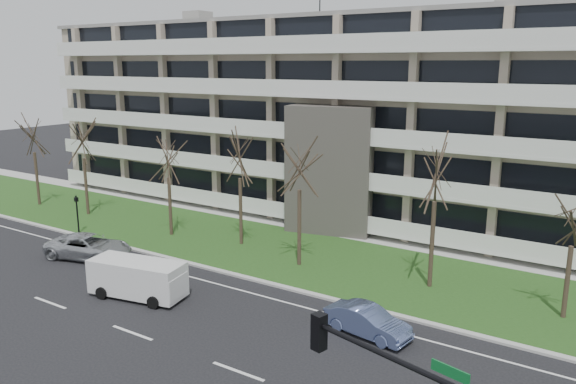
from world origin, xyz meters
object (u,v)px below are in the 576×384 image
Objects in this scene: blue_sedan at (367,321)px; pedestrian_signal at (77,210)px; silver_pickup at (89,247)px; white_van at (138,276)px.

blue_sedan is 1.43× the size of pedestrian_signal.
silver_pickup is at bearing 98.94° from blue_sedan.
silver_pickup is 5.77m from pedestrian_signal.
pedestrian_signal is (-12.00, 5.42, 0.61)m from white_van.
white_van is at bearing 111.08° from blue_sedan.
silver_pickup is 1.02× the size of white_van.
white_van is 1.89× the size of pedestrian_signal.
silver_pickup is 1.34× the size of blue_sedan.
silver_pickup is at bearing 149.76° from white_van.
silver_pickup is 7.57m from white_van.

